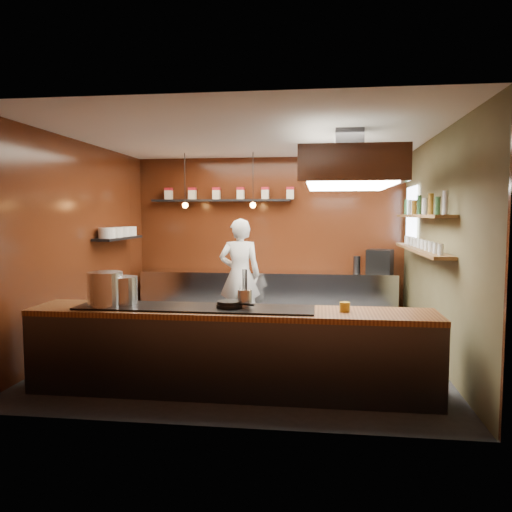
% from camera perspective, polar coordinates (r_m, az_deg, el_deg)
% --- Properties ---
extents(floor, '(5.00, 5.00, 0.00)m').
position_cam_1_polar(floor, '(7.17, -0.57, -10.92)').
color(floor, black).
rests_on(floor, ground).
extents(back_wall, '(5.00, 0.00, 5.00)m').
position_cam_1_polar(back_wall, '(9.40, 1.52, 2.09)').
color(back_wall, '#39170A').
rests_on(back_wall, ground).
extents(left_wall, '(0.00, 5.00, 5.00)m').
position_cam_1_polar(left_wall, '(7.67, -19.41, 1.21)').
color(left_wall, '#39170A').
rests_on(left_wall, ground).
extents(right_wall, '(0.00, 5.00, 5.00)m').
position_cam_1_polar(right_wall, '(7.03, 20.05, 0.88)').
color(right_wall, brown).
rests_on(right_wall, ground).
extents(ceiling, '(5.00, 5.00, 0.00)m').
position_cam_1_polar(ceiling, '(6.99, -0.59, 13.49)').
color(ceiling, silver).
rests_on(ceiling, back_wall).
extents(window_pane, '(0.00, 1.00, 1.00)m').
position_cam_1_polar(window_pane, '(8.67, 17.34, 4.29)').
color(window_pane, white).
rests_on(window_pane, right_wall).
extents(prep_counter, '(4.60, 0.65, 0.90)m').
position_cam_1_polar(prep_counter, '(9.18, 1.30, -4.56)').
color(prep_counter, silver).
rests_on(prep_counter, floor).
extents(pass_counter, '(4.40, 0.72, 0.94)m').
position_cam_1_polar(pass_counter, '(5.53, -2.94, -10.72)').
color(pass_counter, '#38383D').
rests_on(pass_counter, floor).
extents(tin_shelf, '(2.60, 0.26, 0.04)m').
position_cam_1_polar(tin_shelf, '(9.39, -4.07, 6.35)').
color(tin_shelf, black).
rests_on(tin_shelf, back_wall).
extents(plate_shelf, '(0.30, 1.40, 0.04)m').
position_cam_1_polar(plate_shelf, '(8.51, -15.43, 1.97)').
color(plate_shelf, black).
rests_on(plate_shelf, left_wall).
extents(bottle_shelf_upper, '(0.26, 2.80, 0.04)m').
position_cam_1_polar(bottle_shelf_upper, '(7.27, 18.40, 4.37)').
color(bottle_shelf_upper, brown).
rests_on(bottle_shelf_upper, right_wall).
extents(bottle_shelf_lower, '(0.26, 2.80, 0.04)m').
position_cam_1_polar(bottle_shelf_lower, '(7.29, 18.30, 0.67)').
color(bottle_shelf_lower, brown).
rests_on(bottle_shelf_lower, right_wall).
extents(extractor_hood, '(1.20, 2.00, 0.72)m').
position_cam_1_polar(extractor_hood, '(6.47, 10.55, 9.69)').
color(extractor_hood, '#38383D').
rests_on(extractor_hood, ceiling).
extents(pendant_left, '(0.10, 0.10, 0.95)m').
position_cam_1_polar(pendant_left, '(8.86, -8.10, 6.10)').
color(pendant_left, black).
rests_on(pendant_left, ceiling).
extents(pendant_right, '(0.10, 0.10, 0.95)m').
position_cam_1_polar(pendant_right, '(8.62, -0.34, 6.18)').
color(pendant_right, black).
rests_on(pendant_right, ceiling).
extents(storage_tins, '(2.43, 0.13, 0.22)m').
position_cam_1_polar(storage_tins, '(9.36, -3.16, 7.17)').
color(storage_tins, beige).
rests_on(storage_tins, tin_shelf).
extents(plate_stacks, '(0.26, 1.16, 0.16)m').
position_cam_1_polar(plate_stacks, '(8.51, -15.45, 2.65)').
color(plate_stacks, white).
rests_on(plate_stacks, plate_shelf).
extents(bottles, '(0.06, 2.66, 0.24)m').
position_cam_1_polar(bottles, '(7.27, 18.43, 5.47)').
color(bottles, silver).
rests_on(bottles, bottle_shelf_upper).
extents(wine_glasses, '(0.07, 2.37, 0.13)m').
position_cam_1_polar(wine_glasses, '(7.28, 18.32, 1.34)').
color(wine_glasses, silver).
rests_on(wine_glasses, bottle_shelf_lower).
extents(stockpot_large, '(0.43, 0.43, 0.37)m').
position_cam_1_polar(stockpot_large, '(5.73, -16.86, -3.61)').
color(stockpot_large, silver).
rests_on(stockpot_large, pass_counter).
extents(stockpot_small, '(0.41, 0.41, 0.31)m').
position_cam_1_polar(stockpot_small, '(5.76, -15.01, -3.83)').
color(stockpot_small, '#B8BAC0').
rests_on(stockpot_small, pass_counter).
extents(utensil_crock, '(0.18, 0.18, 0.19)m').
position_cam_1_polar(utensil_crock, '(5.39, -1.29, -4.88)').
color(utensil_crock, silver).
rests_on(utensil_crock, pass_counter).
extents(frying_pan, '(0.43, 0.28, 0.07)m').
position_cam_1_polar(frying_pan, '(5.41, -3.03, -5.53)').
color(frying_pan, black).
rests_on(frying_pan, pass_counter).
extents(butter_jar, '(0.12, 0.12, 0.10)m').
position_cam_1_polar(butter_jar, '(5.37, 10.11, -5.74)').
color(butter_jar, yellow).
rests_on(butter_jar, pass_counter).
extents(espresso_machine, '(0.52, 0.51, 0.42)m').
position_cam_1_polar(espresso_machine, '(9.12, 13.97, -0.59)').
color(espresso_machine, black).
rests_on(espresso_machine, prep_counter).
extents(chef, '(0.73, 0.53, 1.87)m').
position_cam_1_polar(chef, '(8.29, -1.86, -2.19)').
color(chef, white).
rests_on(chef, floor).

